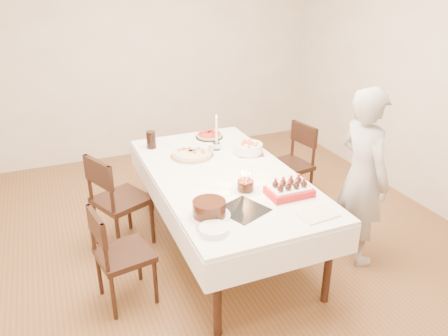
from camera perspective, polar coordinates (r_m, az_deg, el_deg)
name	(u,v)px	position (r m, az deg, el deg)	size (l,w,h in m)	color
floor	(225,244)	(4.10, 0.07, -9.87)	(5.00, 5.00, 0.00)	brown
wall_back	(149,52)	(5.85, -9.73, 14.65)	(4.50, 0.04, 2.70)	beige
wall_right	(436,78)	(4.83, 25.99, 10.54)	(0.04, 5.00, 2.70)	beige
dining_table	(224,212)	(3.85, 0.00, -5.79)	(1.14, 2.14, 0.75)	white
chair_right_savory	(289,166)	(4.64, 8.43, 0.29)	(0.44, 0.44, 0.87)	black
chair_left_savory	(122,200)	(3.98, -13.24, -4.09)	(0.46, 0.46, 0.91)	black
chair_left_dessert	(124,254)	(3.35, -12.89, -10.95)	(0.41, 0.41, 0.81)	black
person	(362,177)	(3.76, 17.62, -1.18)	(0.55, 0.36, 1.52)	#ABA6A1
pizza_white	(192,155)	(4.00, -4.23, 1.76)	(0.39, 0.39, 0.04)	beige
pizza_pepperoni	(209,136)	(4.47, -1.93, 4.26)	(0.28, 0.28, 0.04)	red
red_placemat	(250,153)	(4.10, 3.43, 2.02)	(0.23, 0.23, 0.01)	#B21E1E
pasta_bowl	(248,148)	(4.07, 3.21, 2.62)	(0.26, 0.26, 0.08)	white
taper_candle	(216,132)	(4.11, -0.99, 4.69)	(0.08, 0.08, 0.35)	white
shaker_pair	(212,152)	(3.99, -1.61, 2.10)	(0.08, 0.08, 0.09)	white
cola_glass	(151,140)	(4.23, -9.50, 3.65)	(0.09, 0.09, 0.17)	black
layer_cake	(209,209)	(3.03, -1.94, -5.35)	(0.30, 0.30, 0.12)	#32170C
cake_board	(243,210)	(3.13, 2.52, -5.51)	(0.30, 0.30, 0.01)	black
birthday_cake	(246,181)	(3.36, 2.83, -1.71)	(0.13, 0.13, 0.14)	#3A1E0F
strawberry_box	(289,190)	(3.35, 8.52, -2.87)	(0.34, 0.22, 0.08)	#A11216
box_lid	(318,215)	(3.13, 12.12, -6.05)	(0.27, 0.18, 0.02)	beige
plate_stack	(214,229)	(2.87, -1.36, -8.03)	(0.20, 0.20, 0.04)	white
china_plate	(211,227)	(2.92, -1.72, -7.75)	(0.20, 0.20, 0.01)	white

